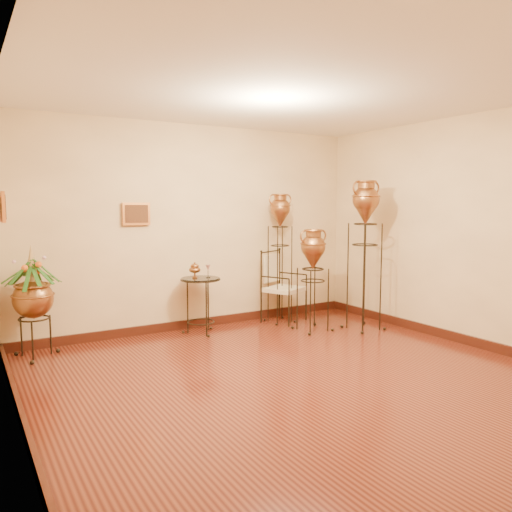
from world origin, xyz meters
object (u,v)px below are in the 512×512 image
amphora_mid (365,254)px  side_table (201,304)px  amphora_tall (280,257)px  armchair (284,286)px  planter_urn (33,294)px

amphora_mid → side_table: 2.33m
amphora_tall → armchair: bearing=-0.0°
amphora_tall → amphora_mid: size_ratio=0.91×
planter_urn → armchair: planter_urn is taller
planter_urn → amphora_tall: bearing=0.0°
side_table → amphora_mid: bearing=-25.1°
armchair → side_table: size_ratio=1.10×
amphora_tall → armchair: 0.45m
amphora_mid → armchair: (-0.68, 0.95, -0.52)m
planter_urn → side_table: (2.05, 0.00, -0.34)m
amphora_tall → amphora_mid: bearing=-51.4°
amphora_tall → side_table: (-1.27, 0.00, -0.57)m
amphora_tall → armchair: size_ratio=1.81×
amphora_tall → amphora_mid: 1.22m
armchair → amphora_mid: bearing=-79.3°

